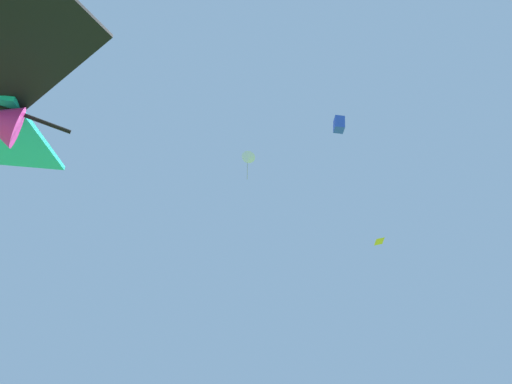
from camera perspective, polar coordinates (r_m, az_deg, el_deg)
distant_kite_white_far_center at (r=25.31m, az=-1.31°, el=5.03°), size 1.38×1.46×2.31m
distant_kite_blue_low_right at (r=30.16m, az=12.64°, el=10.10°), size 1.22×1.11×1.34m
distant_kite_yellow_high_right at (r=27.19m, az=18.37°, el=-7.19°), size 0.66×0.68×0.32m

